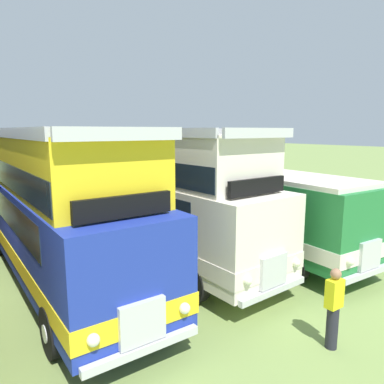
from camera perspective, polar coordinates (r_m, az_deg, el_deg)
name	(u,v)px	position (r m, az deg, el deg)	size (l,w,h in m)	color
bus_fourth_in_row	(53,202)	(11.29, -21.28, -1.57)	(2.75, 10.94, 4.52)	#1E339E
bus_fifth_in_row	(157,191)	(12.56, -5.63, 0.14)	(3.07, 10.43, 4.52)	silver
bus_sixth_in_row	(237,199)	(14.45, 7.26, -1.04)	(2.97, 11.40, 2.99)	#237538
marshal_person	(333,308)	(8.17, 21.68, -16.83)	(0.36, 0.24, 1.73)	#23232D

